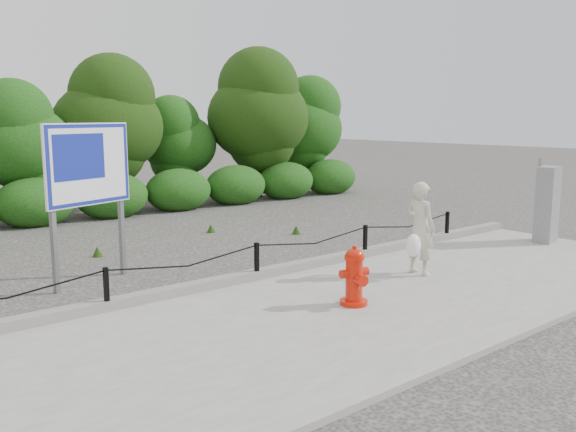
{
  "coord_description": "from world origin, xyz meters",
  "views": [
    {
      "loc": [
        -5.63,
        -7.6,
        2.67
      ],
      "look_at": [
        0.81,
        0.2,
        1.0
      ],
      "focal_mm": 38.0,
      "sensor_mm": 36.0,
      "label": 1
    }
  ],
  "objects_px": {
    "utility_cabinet": "(547,204)",
    "advertising_sign": "(88,172)",
    "pedestrian": "(420,229)",
    "fire_hydrant": "(354,277)"
  },
  "relations": [
    {
      "from": "utility_cabinet",
      "to": "advertising_sign",
      "type": "bearing_deg",
      "value": 148.08
    },
    {
      "from": "pedestrian",
      "to": "utility_cabinet",
      "type": "height_order",
      "value": "utility_cabinet"
    },
    {
      "from": "pedestrian",
      "to": "advertising_sign",
      "type": "xyz_separation_m",
      "value": [
        -4.26,
        3.13,
        0.97
      ]
    },
    {
      "from": "fire_hydrant",
      "to": "advertising_sign",
      "type": "relative_size",
      "value": 0.32
    },
    {
      "from": "fire_hydrant",
      "to": "utility_cabinet",
      "type": "relative_size",
      "value": 0.48
    },
    {
      "from": "utility_cabinet",
      "to": "fire_hydrant",
      "type": "bearing_deg",
      "value": 173.04
    },
    {
      "from": "fire_hydrant",
      "to": "pedestrian",
      "type": "distance_m",
      "value": 2.1
    },
    {
      "from": "fire_hydrant",
      "to": "utility_cabinet",
      "type": "height_order",
      "value": "utility_cabinet"
    },
    {
      "from": "fire_hydrant",
      "to": "pedestrian",
      "type": "bearing_deg",
      "value": 26.29
    },
    {
      "from": "pedestrian",
      "to": "advertising_sign",
      "type": "height_order",
      "value": "advertising_sign"
    }
  ]
}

